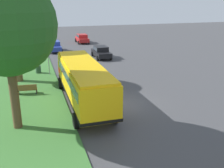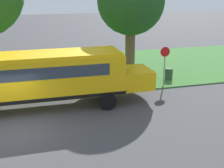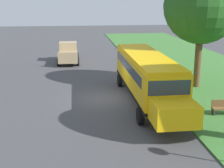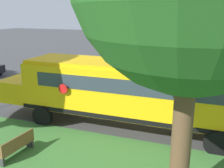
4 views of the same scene
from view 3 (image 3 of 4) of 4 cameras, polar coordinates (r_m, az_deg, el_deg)
name	(u,v)px [view 3 (image 3 of 4)]	position (r m, az deg, el deg)	size (l,w,h in m)	color
ground_plane	(105,98)	(22.03, -1.34, -2.54)	(120.00, 120.00, 0.00)	#424244
school_bus	(147,74)	(20.93, 6.42, 1.88)	(2.84, 12.42, 3.16)	yellow
pickup_truck	(68,52)	(34.58, -8.03, 5.76)	(2.28, 5.40, 2.10)	tan
oak_tree_beside_bus	(202,6)	(24.62, 16.08, 13.56)	(5.67, 5.67, 9.10)	brown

